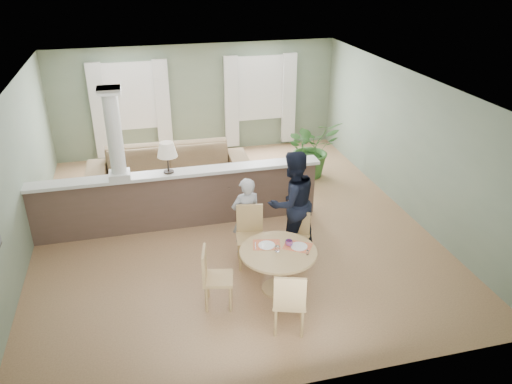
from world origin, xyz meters
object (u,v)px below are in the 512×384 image
object	(u,v)px
chair_far_man	(297,234)
child_person	(246,217)
dining_table	(279,258)
sofa	(170,173)
chair_far_boy	(250,233)
chair_side	(213,275)
chair_near	(290,300)
houseplant	(312,148)
man_person	(292,203)

from	to	relation	value
chair_far_man	child_person	size ratio (longest dim) A/B	0.60
dining_table	sofa	bearing A→B (deg)	108.81
chair_far_boy	child_person	distance (m)	0.32
chair_side	chair_near	bearing A→B (deg)	-120.26
sofa	houseplant	world-z (taller)	houseplant
chair_side	child_person	xyz separation A→B (m)	(0.78, 1.25, 0.19)
chair_near	chair_far_man	bearing A→B (deg)	-93.24
chair_far_man	child_person	bearing A→B (deg)	-169.49
sofa	dining_table	bearing A→B (deg)	-69.74
houseplant	dining_table	xyz separation A→B (m)	(-1.94, -3.96, -0.11)
man_person	sofa	bearing A→B (deg)	-71.47
dining_table	chair_side	distance (m)	1.02
chair_near	child_person	distance (m)	2.08
sofa	houseplant	bearing A→B (deg)	5.44
sofa	chair_side	distance (m)	3.86
houseplant	dining_table	world-z (taller)	houseplant
chair_near	chair_side	distance (m)	1.21
chair_near	chair_side	xyz separation A→B (m)	(-0.89, 0.83, -0.02)
man_person	chair_near	bearing A→B (deg)	56.39
houseplant	dining_table	bearing A→B (deg)	-116.14
sofa	dining_table	size ratio (longest dim) A/B	2.93
houseplant	child_person	world-z (taller)	child_person
houseplant	chair_far_boy	world-z (taller)	houseplant
chair_far_man	chair_side	xyz separation A→B (m)	(-1.56, -0.88, 0.05)
man_person	chair_far_man	bearing A→B (deg)	77.05
chair_far_man	chair_side	size ratio (longest dim) A/B	0.90
chair_far_boy	man_person	xyz separation A→B (m)	(0.77, 0.20, 0.36)
chair_near	man_person	xyz separation A→B (m)	(0.66, 1.99, 0.37)
dining_table	chair_near	bearing A→B (deg)	-97.52
chair_far_man	child_person	xyz separation A→B (m)	(-0.78, 0.37, 0.24)
chair_far_boy	man_person	size ratio (longest dim) A/B	0.55
sofa	dining_table	distance (m)	3.94
sofa	houseplant	size ratio (longest dim) A/B	2.53
chair_far_boy	chair_near	world-z (taller)	chair_far_boy
houseplant	dining_table	distance (m)	4.41
chair_far_man	chair_near	bearing A→B (deg)	-75.53
sofa	chair_far_man	bearing A→B (deg)	-57.17
houseplant	man_person	size ratio (longest dim) A/B	0.73
chair_side	dining_table	bearing A→B (deg)	-70.38
chair_far_man	man_person	distance (m)	0.53
sofa	chair_side	xyz separation A→B (m)	(0.26, -3.85, 0.02)
houseplant	chair_far_boy	xyz separation A→B (m)	(-2.17, -3.12, -0.11)
sofa	chair_far_boy	bearing A→B (deg)	-68.80
child_person	man_person	world-z (taller)	man_person
chair_side	child_person	size ratio (longest dim) A/B	0.67
sofa	child_person	world-z (taller)	child_person
sofa	man_person	distance (m)	3.27
dining_table	chair_far_boy	world-z (taller)	chair_far_boy
houseplant	chair_far_man	size ratio (longest dim) A/B	1.59
chair_far_boy	dining_table	bearing A→B (deg)	-65.39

